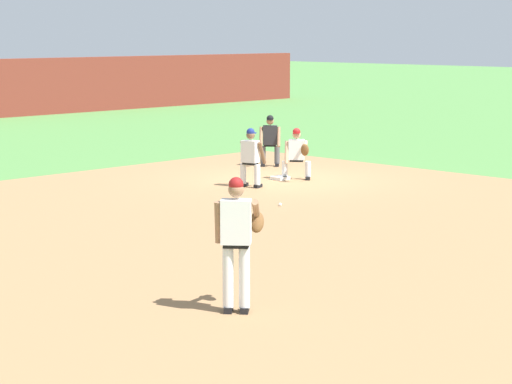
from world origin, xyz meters
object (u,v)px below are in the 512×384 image
(first_base_bag, at_px, (280,178))
(pitcher, at_px, (238,236))
(baserunner, at_px, (251,155))
(first_baseman, at_px, (297,152))
(umpire, at_px, (270,139))
(baseball, at_px, (280,205))

(first_base_bag, relative_size, pitcher, 0.20)
(first_base_bag, relative_size, baserunner, 0.26)
(first_baseman, bearing_deg, pitcher, -141.49)
(pitcher, bearing_deg, umpire, 42.09)
(baseball, height_order, umpire, umpire)
(pitcher, height_order, baserunner, pitcher)
(baserunner, relative_size, umpire, 1.00)
(umpire, bearing_deg, first_baseman, -121.54)
(first_base_bag, relative_size, baseball, 5.14)
(first_baseman, relative_size, umpire, 0.92)
(baseball, relative_size, pitcher, 0.04)
(first_baseman, distance_m, baserunner, 1.72)
(first_baseman, bearing_deg, baserunner, -179.27)
(first_base_bag, bearing_deg, baseball, -136.79)
(baseball, relative_size, umpire, 0.05)
(first_baseman, relative_size, baserunner, 0.92)
(first_baseman, xyz_separation_m, baserunner, (-1.72, -0.02, 0.06))
(umpire, bearing_deg, first_base_bag, -130.51)
(first_base_bag, height_order, baserunner, baserunner)
(baseball, bearing_deg, first_base_bag, 43.21)
(baseball, relative_size, first_baseman, 0.06)
(pitcher, height_order, umpire, pitcher)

